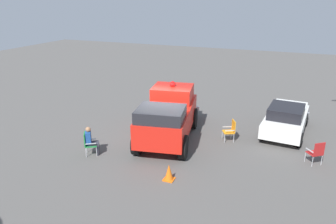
% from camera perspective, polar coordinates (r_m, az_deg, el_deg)
% --- Properties ---
extents(ground_plane, '(60.00, 60.00, 0.00)m').
position_cam_1_polar(ground_plane, '(15.54, -0.73, -4.99)').
color(ground_plane, '#514F4C').
extents(vintage_fire_truck, '(3.32, 6.25, 2.59)m').
position_cam_1_polar(vintage_fire_truck, '(15.38, 0.17, -0.42)').
color(vintage_fire_truck, black).
rests_on(vintage_fire_truck, ground).
extents(classic_hot_rod, '(2.21, 4.49, 1.46)m').
position_cam_1_polar(classic_hot_rod, '(17.23, 20.04, -1.02)').
color(classic_hot_rod, black).
rests_on(classic_hot_rod, ground).
extents(lawn_chair_near_truck, '(0.68, 0.68, 1.02)m').
position_cam_1_polar(lawn_chair_near_truck, '(14.34, -13.88, -5.18)').
color(lawn_chair_near_truck, '#B7BABF').
rests_on(lawn_chair_near_truck, ground).
extents(lawn_chair_by_car, '(0.69, 0.69, 1.02)m').
position_cam_1_polar(lawn_chair_by_car, '(14.43, 24.68, -6.34)').
color(lawn_chair_by_car, '#B7BABF').
rests_on(lawn_chair_by_car, ground).
extents(lawn_chair_spare, '(0.67, 0.66, 1.02)m').
position_cam_1_polar(lawn_chair_spare, '(15.55, 11.00, -2.98)').
color(lawn_chair_spare, '#B7BABF').
rests_on(lawn_chair_spare, ground).
extents(spectator_seated, '(0.65, 0.60, 1.29)m').
position_cam_1_polar(spectator_seated, '(14.29, -13.39, -4.76)').
color(spectator_seated, '#383842').
rests_on(spectator_seated, ground).
extents(traffic_cone, '(0.40, 0.40, 0.64)m').
position_cam_1_polar(traffic_cone, '(12.24, 0.17, -10.57)').
color(traffic_cone, orange).
rests_on(traffic_cone, ground).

